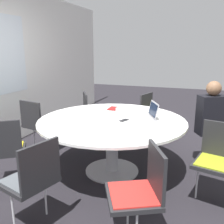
# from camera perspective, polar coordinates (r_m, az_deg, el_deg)

# --- Properties ---
(ground_plane) EXTENTS (16.00, 16.00, 0.00)m
(ground_plane) POSITION_cam_1_polar(r_m,az_deg,el_deg) (3.56, 0.00, -13.30)
(ground_plane) COLOR black
(conference_table) EXTENTS (1.93, 1.93, 0.74)m
(conference_table) POSITION_cam_1_polar(r_m,az_deg,el_deg) (3.32, 0.00, -3.64)
(conference_table) COLOR #B7B7BC
(conference_table) RESTS_ON ground_plane
(chair_0) EXTENTS (0.58, 0.59, 0.88)m
(chair_0) POSITION_cam_1_polar(r_m,az_deg,el_deg) (3.96, 24.00, -3.38)
(chair_0) COLOR #262628
(chair_0) RESTS_ON ground_plane
(chair_1) EXTENTS (0.54, 0.52, 0.88)m
(chair_1) POSITION_cam_1_polar(r_m,az_deg,el_deg) (4.48, 9.22, -0.35)
(chair_1) COLOR #262628
(chair_1) RESTS_ON ground_plane
(chair_2) EXTENTS (0.60, 0.59, 0.88)m
(chair_2) POSITION_cam_1_polar(r_m,az_deg,el_deg) (4.59, -4.49, 0.16)
(chair_2) COLOR #262628
(chair_2) RESTS_ON ground_plane
(chair_3) EXTENTS (0.49, 0.51, 0.88)m
(chair_3) POSITION_cam_1_polar(r_m,az_deg,el_deg) (4.11, -16.67, -2.10)
(chair_3) COLOR #262628
(chair_3) RESTS_ON ground_plane
(chair_4) EXTENTS (0.60, 0.60, 0.88)m
(chair_4) POSITION_cam_1_polar(r_m,az_deg,el_deg) (3.22, -23.36, -7.25)
(chair_4) COLOR #262628
(chair_4) RESTS_ON ground_plane
(chair_5) EXTENTS (0.54, 0.52, 0.88)m
(chair_5) POSITION_cam_1_polar(r_m,az_deg,el_deg) (2.43, -17.78, -13.81)
(chair_5) COLOR #262628
(chair_5) RESTS_ON ground_plane
(chair_6) EXTENTS (0.58, 0.58, 0.88)m
(chair_6) POSITION_cam_1_polar(r_m,az_deg,el_deg) (2.17, 6.55, -16.81)
(chair_6) COLOR #262628
(chair_6) RESTS_ON ground_plane
(chair_7) EXTENTS (0.51, 0.53, 0.88)m
(chair_7) POSITION_cam_1_polar(r_m,az_deg,el_deg) (2.94, 23.15, -9.28)
(chair_7) COLOR #262628
(chair_7) RESTS_ON ground_plane
(person_0) EXTENTS (0.36, 0.42, 1.23)m
(person_0) POSITION_cam_1_polar(r_m,az_deg,el_deg) (3.72, 21.79, -1.19)
(person_0) COLOR black
(person_0) RESTS_ON ground_plane
(laptop) EXTENTS (0.40, 0.36, 0.21)m
(laptop) POSITION_cam_1_polar(r_m,az_deg,el_deg) (3.37, 8.44, -0.48)
(laptop) COLOR #99999E
(laptop) RESTS_ON conference_table
(spiral_notebook) EXTENTS (0.21, 0.15, 0.02)m
(spiral_notebook) POSITION_cam_1_polar(r_m,az_deg,el_deg) (3.83, 0.42, 0.80)
(spiral_notebook) COLOR maroon
(spiral_notebook) RESTS_ON conference_table
(coffee_cup) EXTENTS (0.09, 0.09, 0.09)m
(coffee_cup) POSITION_cam_1_polar(r_m,az_deg,el_deg) (3.52, 1.63, 0.17)
(coffee_cup) COLOR white
(coffee_cup) RESTS_ON conference_table
(cell_phone) EXTENTS (0.16, 0.12, 0.01)m
(cell_phone) POSITION_cam_1_polar(r_m,az_deg,el_deg) (3.23, 2.72, -1.90)
(cell_phone) COLOR black
(cell_phone) RESTS_ON conference_table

